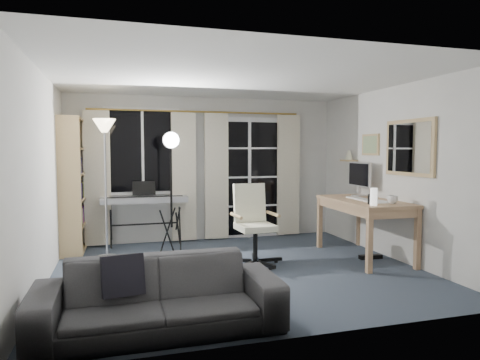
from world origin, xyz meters
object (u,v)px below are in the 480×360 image
monitor (359,175)px  mug (393,199)px  desk (364,207)px  sofa (159,284)px  keyboard_piano (144,201)px  office_chair (252,216)px  studio_light (171,155)px  bookshelf (70,189)px  torchiere_lamp (105,147)px

monitor → mug: bearing=-93.6°
desk → sofa: 3.47m
keyboard_piano → office_chair: 1.91m
studio_light → mug: size_ratio=13.45×
office_chair → mug: bearing=-25.2°
bookshelf → mug: size_ratio=14.81×
desk → keyboard_piano: bearing=154.3°
office_chair → desk: bearing=-9.8°
office_chair → mug: 1.85m
desk → torchiere_lamp: bearing=167.0°
monitor → mug: 0.99m
desk → monitor: monitor is taller
office_chair → desk: (1.60, -0.19, 0.09)m
sofa → monitor: bearing=33.7°
mug → monitor: bearing=84.2°
office_chair → monitor: size_ratio=1.80×
bookshelf → keyboard_piano: bearing=3.3°
studio_light → mug: (2.70, -1.32, -0.56)m
keyboard_piano → mug: bearing=-34.2°
monitor → keyboard_piano: bearing=162.8°
bookshelf → office_chair: size_ratio=1.87×
studio_light → office_chair: (1.00, -0.64, -0.83)m
keyboard_piano → sofa: keyboard_piano is taller
torchiere_lamp → monitor: 3.74m
keyboard_piano → office_chair: (1.33, -1.37, -0.10)m
office_chair → sofa: bearing=-130.3°
office_chair → desk: 1.61m
bookshelf → desk: bookshelf is taller
torchiere_lamp → sofa: (0.47, -2.64, -1.17)m
desk → mug: mug is taller
studio_light → monitor: studio_light is taller
office_chair → sofa: 2.37m
keyboard_piano → mug: 3.66m
keyboard_piano → studio_light: 1.08m
office_chair → sofa: office_chair is taller
bookshelf → studio_light: (1.41, -0.70, 0.51)m
sofa → desk: bearing=29.3°
keyboard_piano → sofa: 3.26m
studio_light → sofa: (-0.42, -2.52, -1.06)m
desk → bookshelf: bearing=161.4°
desk → monitor: (0.20, 0.45, 0.41)m
monitor → sofa: monitor is taller
mug → torchiere_lamp: bearing=158.0°
office_chair → monitor: bearing=5.2°
studio_light → desk: 2.82m
mug → studio_light: bearing=153.8°
bookshelf → office_chair: bookshelf is taller
torchiere_lamp → bookshelf: bearing=132.2°
bookshelf → monitor: bookshelf is taller
monitor → mug: size_ratio=4.40×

